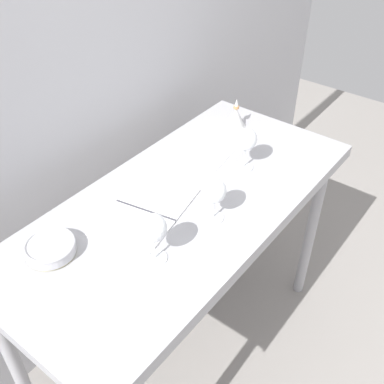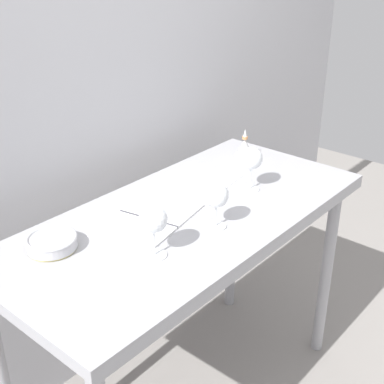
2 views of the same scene
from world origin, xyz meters
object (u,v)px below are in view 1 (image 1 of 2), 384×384
wine_glass_near_left (153,230)px  decanter_funnel (236,117)px  wine_glass_near_center (214,192)px  tasting_sheet_upper (197,151)px  wine_glass_near_right (246,141)px  tasting_bowl (50,248)px  open_notebook (146,211)px

wine_glass_near_left → decanter_funnel: (0.80, 0.24, -0.08)m
wine_glass_near_center → tasting_sheet_upper: size_ratio=0.62×
wine_glass_near_left → wine_glass_near_right: 0.57m
tasting_bowl → decanter_funnel: size_ratio=1.20×
decanter_funnel → wine_glass_near_center: bearing=-153.3°
open_notebook → tasting_bowl: bearing=151.6°
tasting_sheet_upper → decanter_funnel: (0.26, -0.01, 0.04)m
wine_glass_near_left → wine_glass_near_center: wine_glass_near_left is taller
tasting_bowl → decanter_funnel: (0.98, -0.02, 0.02)m
wine_glass_near_left → wine_glass_near_center: 0.26m
wine_glass_near_center → tasting_bowl: wine_glass_near_center is taller
tasting_sheet_upper → open_notebook: bearing=-175.4°
wine_glass_near_left → open_notebook: bearing=49.7°
open_notebook → tasting_sheet_upper: size_ratio=1.58×
wine_glass_near_center → tasting_sheet_upper: 0.42m
wine_glass_near_left → decanter_funnel: 0.84m
tasting_sheet_upper → wine_glass_near_right: bearing=-91.4°
wine_glass_near_right → wine_glass_near_left: bearing=-175.2°
wine_glass_near_right → decanter_funnel: (0.24, 0.20, -0.08)m
tasting_bowl → decanter_funnel: 0.98m
tasting_sheet_upper → wine_glass_near_left: bearing=-162.4°
wine_glass_near_right → tasting_bowl: (-0.74, 0.22, -0.10)m
tasting_bowl → decanter_funnel: bearing=-1.2°
open_notebook → tasting_bowl: (-0.32, 0.10, 0.02)m
wine_glass_near_right → tasting_bowl: 0.78m
wine_glass_near_left → tasting_sheet_upper: wine_glass_near_left is taller
tasting_sheet_upper → tasting_bowl: bearing=171.6°
wine_glass_near_right → tasting_bowl: wine_glass_near_right is taller
wine_glass_near_center → tasting_bowl: size_ratio=0.99×
decanter_funnel → wine_glass_near_left: bearing=-163.1°
wine_glass_near_right → open_notebook: size_ratio=0.42×
wine_glass_near_left → wine_glass_near_right: bearing=4.8°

